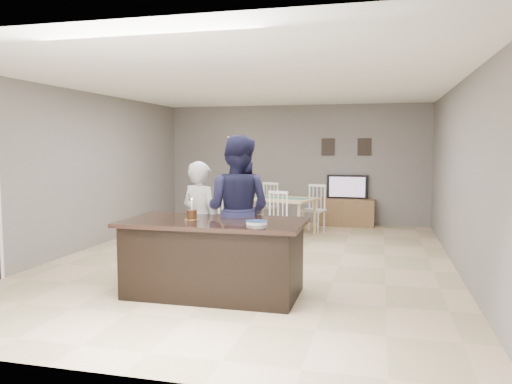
% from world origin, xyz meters
% --- Properties ---
extents(floor, '(8.00, 8.00, 0.00)m').
position_xyz_m(floor, '(0.00, 0.00, 0.00)').
color(floor, tan).
rests_on(floor, ground).
extents(room_shell, '(8.00, 8.00, 8.00)m').
position_xyz_m(room_shell, '(0.00, 0.00, 1.68)').
color(room_shell, slate).
rests_on(room_shell, floor).
extents(kitchen_island, '(2.15, 1.10, 0.90)m').
position_xyz_m(kitchen_island, '(0.00, -1.80, 0.45)').
color(kitchen_island, black).
rests_on(kitchen_island, floor).
extents(tv_console, '(1.20, 0.40, 0.60)m').
position_xyz_m(tv_console, '(1.20, 3.77, 0.30)').
color(tv_console, brown).
rests_on(tv_console, floor).
extents(television, '(0.91, 0.12, 0.53)m').
position_xyz_m(television, '(1.20, 3.84, 0.86)').
color(television, black).
rests_on(television, tv_console).
extents(tv_screen_glow, '(0.78, 0.00, 0.78)m').
position_xyz_m(tv_screen_glow, '(1.20, 3.76, 0.87)').
color(tv_screen_glow, '#CE5916').
rests_on(tv_screen_glow, tv_console).
extents(picture_frames, '(1.10, 0.02, 0.38)m').
position_xyz_m(picture_frames, '(1.15, 3.98, 1.75)').
color(picture_frames, black).
rests_on(picture_frames, room_shell).
extents(woman, '(0.67, 0.56, 1.58)m').
position_xyz_m(woman, '(-0.37, -1.25, 0.79)').
color(woman, '#B2B2B7').
rests_on(woman, floor).
extents(man, '(1.00, 0.82, 1.91)m').
position_xyz_m(man, '(0.13, -1.25, 0.96)').
color(man, '#171732').
rests_on(man, floor).
extents(birthday_cake, '(0.17, 0.17, 0.25)m').
position_xyz_m(birthday_cake, '(-0.28, -1.79, 0.96)').
color(birthday_cake, gold).
rests_on(birthday_cake, kitchen_island).
extents(plate_stack, '(0.25, 0.25, 0.04)m').
position_xyz_m(plate_stack, '(0.57, -1.97, 0.92)').
color(plate_stack, white).
rests_on(plate_stack, kitchen_island).
extents(dining_table, '(1.96, 2.15, 0.98)m').
position_xyz_m(dining_table, '(-0.13, 2.28, 0.62)').
color(dining_table, tan).
rests_on(dining_table, floor).
extents(floor_lamp, '(0.30, 0.30, 1.97)m').
position_xyz_m(floor_lamp, '(-1.29, 3.40, 1.53)').
color(floor_lamp, black).
rests_on(floor_lamp, floor).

